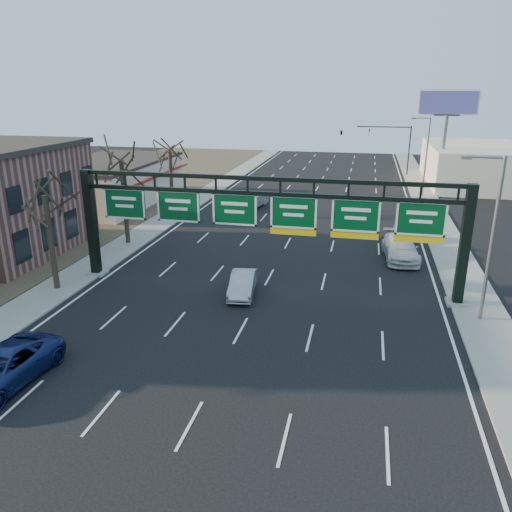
% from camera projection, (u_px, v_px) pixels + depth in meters
% --- Properties ---
extents(ground, '(160.00, 160.00, 0.00)m').
position_uv_depth(ground, '(231.00, 349.00, 24.55)').
color(ground, black).
rests_on(ground, ground).
extents(sidewalk_left, '(3.00, 120.00, 0.12)m').
position_uv_depth(sidewalk_left, '(153.00, 227.00, 45.63)').
color(sidewalk_left, gray).
rests_on(sidewalk_left, ground).
extents(sidewalk_right, '(3.00, 120.00, 0.12)m').
position_uv_depth(sidewalk_right, '(448.00, 245.00, 40.42)').
color(sidewalk_right, gray).
rests_on(sidewalk_right, ground).
extents(dirt_strip_left, '(21.00, 120.00, 0.06)m').
position_uv_depth(dirt_strip_left, '(35.00, 220.00, 48.13)').
color(dirt_strip_left, '#473D2B').
rests_on(dirt_strip_left, ground).
extents(lane_markings, '(21.60, 120.00, 0.01)m').
position_uv_depth(lane_markings, '(291.00, 236.00, 43.05)').
color(lane_markings, white).
rests_on(lane_markings, ground).
extents(sign_gantry, '(24.60, 1.20, 7.20)m').
position_uv_depth(sign_gantry, '(266.00, 218.00, 30.43)').
color(sign_gantry, black).
rests_on(sign_gantry, ground).
extents(cream_strip, '(10.90, 18.40, 4.70)m').
position_uv_depth(cream_strip, '(111.00, 181.00, 54.98)').
color(cream_strip, beige).
rests_on(cream_strip, ground).
extents(building_right_distant, '(12.00, 20.00, 5.00)m').
position_uv_depth(building_right_distant, '(475.00, 165.00, 65.92)').
color(building_right_distant, beige).
rests_on(building_right_distant, ground).
extents(tree_gantry, '(3.60, 3.60, 8.48)m').
position_uv_depth(tree_gantry, '(42.00, 178.00, 29.49)').
color(tree_gantry, black).
rests_on(tree_gantry, sidewalk_left).
extents(tree_mid, '(3.60, 3.60, 9.24)m').
position_uv_depth(tree_mid, '(120.00, 147.00, 38.51)').
color(tree_mid, black).
rests_on(tree_mid, sidewalk_left).
extents(tree_far, '(3.60, 3.60, 8.86)m').
position_uv_depth(tree_far, '(169.00, 139.00, 47.87)').
color(tree_far, black).
rests_on(tree_far, sidewalk_left).
extents(streetlight_near, '(2.15, 0.22, 9.00)m').
position_uv_depth(streetlight_near, '(491.00, 232.00, 25.93)').
color(streetlight_near, slate).
rests_on(streetlight_near, sidewalk_right).
extents(streetlight_far, '(2.15, 0.22, 9.00)m').
position_uv_depth(streetlight_far, '(425.00, 153.00, 57.38)').
color(streetlight_far, slate).
rests_on(streetlight_far, sidewalk_right).
extents(billboard_right, '(7.00, 0.50, 12.00)m').
position_uv_depth(billboard_right, '(447.00, 115.00, 60.19)').
color(billboard_right, slate).
rests_on(billboard_right, ground).
extents(traffic_signal_mast, '(10.16, 0.54, 7.00)m').
position_uv_depth(traffic_signal_mast, '(367.00, 136.00, 72.50)').
color(traffic_signal_mast, black).
rests_on(traffic_signal_mast, ground).
extents(car_blue_suv, '(3.07, 5.90, 1.59)m').
position_uv_depth(car_blue_suv, '(2.00, 368.00, 21.41)').
color(car_blue_suv, navy).
rests_on(car_blue_suv, ground).
extents(car_silver_sedan, '(1.94, 4.29, 1.37)m').
position_uv_depth(car_silver_sedan, '(243.00, 284.00, 30.81)').
color(car_silver_sedan, '#A0A0A5').
rests_on(car_silver_sedan, ground).
extents(car_white_wagon, '(2.84, 5.93, 1.67)m').
position_uv_depth(car_white_wagon, '(400.00, 248.00, 37.20)').
color(car_white_wagon, silver).
rests_on(car_white_wagon, ground).
extents(car_grey_far, '(2.53, 4.76, 1.54)m').
position_uv_depth(car_grey_far, '(400.00, 233.00, 41.27)').
color(car_grey_far, '#444749').
rests_on(car_grey_far, ground).
extents(car_silver_distant, '(2.65, 5.19, 1.63)m').
position_uv_depth(car_silver_distant, '(253.00, 200.00, 53.08)').
color(car_silver_distant, '#A1A2A6').
rests_on(car_silver_distant, ground).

